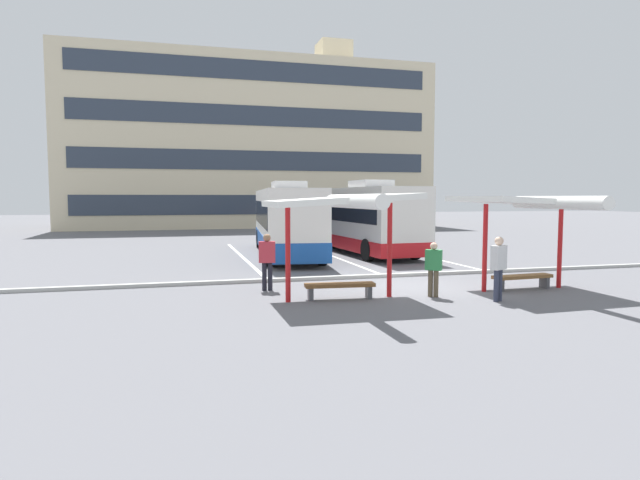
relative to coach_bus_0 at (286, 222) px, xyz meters
name	(u,v)px	position (x,y,z in m)	size (l,w,h in m)	color
ground_plane	(413,286)	(2.07, -10.06, -1.63)	(160.00, 160.00, 0.00)	slate
terminal_building	(251,146)	(2.11, 27.94, 6.32)	(34.49, 11.25, 18.60)	beige
coach_bus_0	(286,222)	(0.00, 0.00, 0.00)	(3.64, 11.80, 3.54)	silver
coach_bus_1	(360,219)	(3.96, 0.40, 0.09)	(3.14, 10.84, 3.65)	silver
lane_stripe_0	(243,257)	(-2.16, -0.30, -1.63)	(0.16, 14.00, 0.01)	white
lane_stripe_1	(328,254)	(2.07, -0.30, -1.63)	(0.16, 14.00, 0.01)	white
lane_stripe_2	(407,252)	(6.30, -0.30, -1.63)	(0.16, 14.00, 0.01)	white
waiting_shelter_0	(343,203)	(-0.80, -11.76, 1.05)	(3.93, 4.43, 2.94)	red
bench_0	(340,287)	(-0.80, -11.49, -1.29)	(1.98, 0.60, 0.45)	brown
waiting_shelter_1	(531,203)	(5.06, -11.73, 1.01)	(3.64, 4.84, 2.86)	red
bench_1	(522,278)	(5.06, -11.45, -1.29)	(2.00, 0.54, 0.45)	brown
platform_kerb	(388,275)	(2.07, -8.01, -1.57)	(44.00, 0.24, 0.12)	#ADADA8
waiting_passenger_0	(499,264)	(3.26, -12.88, -0.60)	(0.55, 0.43, 1.76)	#33384C
waiting_passenger_1	(267,258)	(-2.51, -9.58, -0.63)	(0.53, 0.31, 1.72)	black
waiting_passenger_2	(434,266)	(1.86, -11.85, -0.75)	(0.48, 0.46, 1.55)	brown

